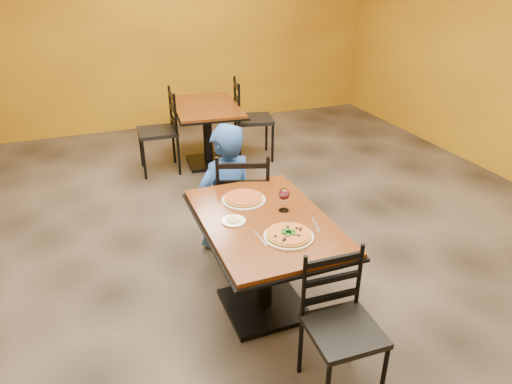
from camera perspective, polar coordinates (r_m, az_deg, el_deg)
name	(u,v)px	position (r m, az deg, el deg)	size (l,w,h in m)	color
floor	(241,269)	(3.84, -1.87, -9.58)	(7.00, 8.00, 0.01)	black
wall_back	(145,24)	(7.05, -13.65, 19.60)	(7.00, 0.01, 3.00)	#BE9015
table_main	(264,243)	(3.14, 1.05, -6.37)	(0.83, 1.23, 0.75)	#63290F
table_second	(207,121)	(5.65, -6.11, 8.73)	(0.88, 1.21, 0.75)	#63290F
chair_main_near	(344,331)	(2.71, 10.85, -16.63)	(0.39, 0.39, 0.86)	black
chair_main_far	(243,201)	(3.86, -1.65, -1.11)	(0.43, 0.43, 0.95)	black
chair_second_left	(157,132)	(5.55, -12.13, 7.27)	(0.44, 0.44, 0.98)	black
chair_second_right	(254,120)	(5.84, -0.30, 8.98)	(0.46, 0.46, 1.01)	black
diner	(225,185)	(3.95, -3.82, 0.83)	(0.57, 0.37, 1.11)	#1C429B
plate_main	(289,236)	(2.84, 4.08, -5.52)	(0.31, 0.31, 0.01)	white
pizza_main	(289,234)	(2.84, 4.09, -5.24)	(0.28, 0.28, 0.02)	maroon
plate_far	(244,200)	(3.26, -1.54, -0.98)	(0.31, 0.31, 0.01)	white
pizza_far	(244,198)	(3.26, -1.54, -0.73)	(0.28, 0.28, 0.02)	#AF6621
side_plate	(234,221)	(3.00, -2.80, -3.62)	(0.16, 0.16, 0.01)	white
dip	(234,220)	(3.00, -2.81, -3.47)	(0.09, 0.09, 0.01)	tan
wine_glass	(284,199)	(3.10, 3.50, -0.84)	(0.08, 0.08, 0.18)	white
fork	(260,238)	(2.83, 0.53, -5.72)	(0.01, 0.19, 0.00)	silver
knife	(316,224)	(3.00, 7.49, -3.98)	(0.01, 0.21, 0.00)	silver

